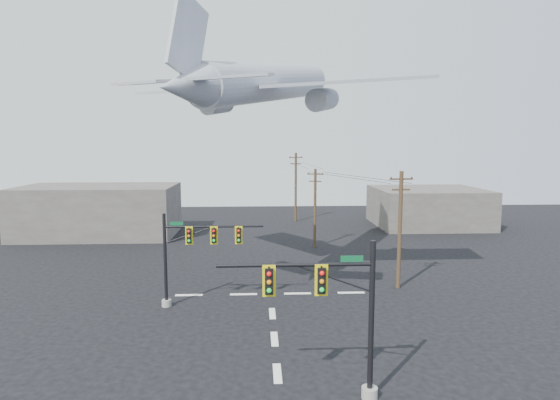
{
  "coord_description": "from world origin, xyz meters",
  "views": [
    {
      "loc": [
        -0.87,
        -21.43,
        11.11
      ],
      "look_at": [
        0.36,
        5.0,
        7.86
      ],
      "focal_mm": 30.0,
      "sensor_mm": 36.0,
      "label": 1
    }
  ],
  "objects_px": {
    "utility_pole_c": "(296,186)",
    "utility_pole_b": "(315,206)",
    "signal_mast_far": "(190,254)",
    "airliner": "(268,83)",
    "signal_mast_near": "(338,316)",
    "utility_pole_a": "(400,228)"
  },
  "relations": [
    {
      "from": "signal_mast_near",
      "to": "utility_pole_c",
      "type": "bearing_deg",
      "value": 87.64
    },
    {
      "from": "utility_pole_b",
      "to": "airliner",
      "type": "bearing_deg",
      "value": -97.49
    },
    {
      "from": "utility_pole_b",
      "to": "utility_pole_c",
      "type": "relative_size",
      "value": 0.86
    },
    {
      "from": "utility_pole_c",
      "to": "utility_pole_b",
      "type": "bearing_deg",
      "value": -102.6
    },
    {
      "from": "utility_pole_b",
      "to": "airliner",
      "type": "distance_m",
      "value": 17.55
    },
    {
      "from": "signal_mast_far",
      "to": "airliner",
      "type": "relative_size",
      "value": 0.28
    },
    {
      "from": "utility_pole_b",
      "to": "signal_mast_far",
      "type": "bearing_deg",
      "value": -105.62
    },
    {
      "from": "signal_mast_near",
      "to": "airliner",
      "type": "height_order",
      "value": "airliner"
    },
    {
      "from": "utility_pole_a",
      "to": "utility_pole_c",
      "type": "distance_m",
      "value": 31.65
    },
    {
      "from": "airliner",
      "to": "utility_pole_c",
      "type": "bearing_deg",
      "value": 18.54
    },
    {
      "from": "signal_mast_far",
      "to": "utility_pole_b",
      "type": "relative_size",
      "value": 0.83
    },
    {
      "from": "utility_pole_a",
      "to": "utility_pole_c",
      "type": "xyz_separation_m",
      "value": [
        -5.43,
        31.17,
        0.37
      ]
    },
    {
      "from": "signal_mast_near",
      "to": "signal_mast_far",
      "type": "height_order",
      "value": "signal_mast_near"
    },
    {
      "from": "airliner",
      "to": "signal_mast_near",
      "type": "bearing_deg",
      "value": -144.24
    },
    {
      "from": "utility_pole_c",
      "to": "airliner",
      "type": "xyz_separation_m",
      "value": [
        -4.51,
        -29.23,
        10.53
      ]
    },
    {
      "from": "signal_mast_near",
      "to": "utility_pole_b",
      "type": "height_order",
      "value": "utility_pole_b"
    },
    {
      "from": "signal_mast_far",
      "to": "utility_pole_b",
      "type": "distance_m",
      "value": 20.7
    },
    {
      "from": "signal_mast_far",
      "to": "signal_mast_near",
      "type": "bearing_deg",
      "value": -56.62
    },
    {
      "from": "signal_mast_near",
      "to": "signal_mast_far",
      "type": "relative_size",
      "value": 1.01
    },
    {
      "from": "utility_pole_c",
      "to": "airliner",
      "type": "distance_m",
      "value": 31.39
    },
    {
      "from": "signal_mast_near",
      "to": "airliner",
      "type": "relative_size",
      "value": 0.29
    },
    {
      "from": "utility_pole_a",
      "to": "utility_pole_c",
      "type": "bearing_deg",
      "value": 95.77
    }
  ]
}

